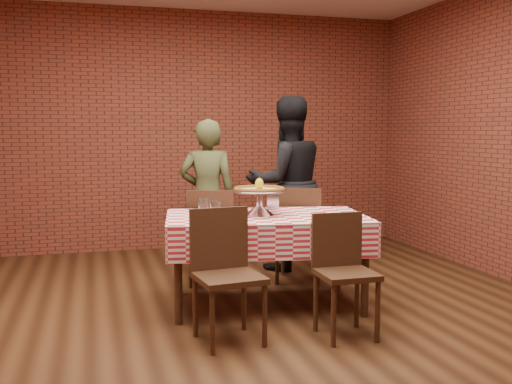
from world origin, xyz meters
TOP-DOWN VIEW (x-y plane):
  - ground at (0.00, 0.00)m, footprint 6.00×6.00m
  - back_wall at (0.00, 3.00)m, footprint 5.50×0.00m
  - table at (0.26, 0.39)m, footprint 1.73×1.19m
  - tablecloth at (0.26, 0.39)m, footprint 1.77×1.23m
  - pizza_stand at (0.21, 0.42)m, footprint 0.47×0.47m
  - pizza at (0.21, 0.42)m, footprint 0.44×0.44m
  - lemon at (0.21, 0.42)m, footprint 0.07×0.07m
  - water_glass_left at (-0.17, 0.37)m, footprint 0.10×0.10m
  - water_glass_right at (-0.22, 0.60)m, footprint 0.10×0.10m
  - side_plate at (0.75, 0.20)m, footprint 0.20×0.20m
  - sweetener_packet_a at (0.76, 0.10)m, footprint 0.06×0.05m
  - sweetener_packet_b at (0.85, 0.16)m, footprint 0.06×0.05m
  - condiment_caddy at (0.40, 0.68)m, footprint 0.12×0.10m
  - chair_near_left at (-0.23, -0.36)m, footprint 0.48×0.48m
  - chair_near_right at (0.59, -0.48)m, footprint 0.39×0.39m
  - chair_far_left at (-0.02, 1.21)m, footprint 0.55×0.55m
  - chair_far_right at (0.80, 1.08)m, footprint 0.59×0.59m
  - diner_olive at (0.01, 1.65)m, footprint 0.65×0.51m
  - diner_black at (0.85, 1.61)m, footprint 0.91×0.73m

SIDE VIEW (x-z plane):
  - ground at x=0.00m, z-range 0.00..0.00m
  - table at x=0.26m, z-range 0.00..0.75m
  - chair_near_right at x=0.59m, z-range 0.00..0.86m
  - chair_far_left at x=-0.02m, z-range 0.00..0.91m
  - chair_near_left at x=-0.23m, z-range 0.00..0.91m
  - chair_far_right at x=0.80m, z-range 0.00..0.92m
  - tablecloth at x=0.26m, z-range 0.48..0.76m
  - sweetener_packet_a at x=0.76m, z-range 0.76..0.76m
  - sweetener_packet_b at x=0.85m, z-range 0.76..0.76m
  - side_plate at x=0.75m, z-range 0.76..0.77m
  - diner_olive at x=0.01m, z-range 0.00..1.56m
  - water_glass_left at x=-0.17m, z-range 0.76..0.89m
  - water_glass_right at x=-0.22m, z-range 0.76..0.89m
  - condiment_caddy at x=0.40m, z-range 0.76..0.91m
  - pizza_stand at x=0.21m, z-range 0.76..0.96m
  - diner_black at x=0.85m, z-range 0.00..1.80m
  - pizza at x=0.21m, z-range 0.95..0.98m
  - lemon at x=0.21m, z-range 0.97..1.06m
  - back_wall at x=0.00m, z-range -1.30..4.20m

